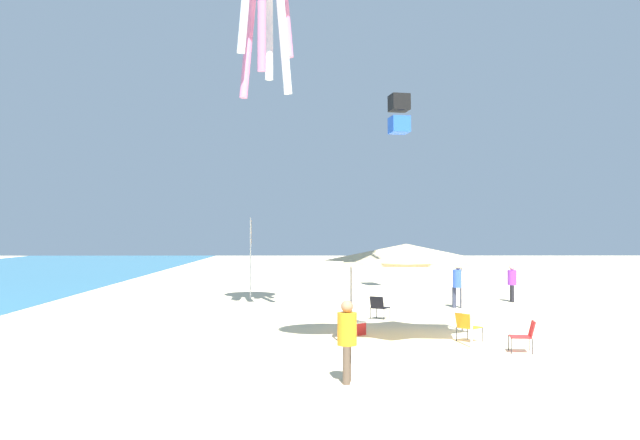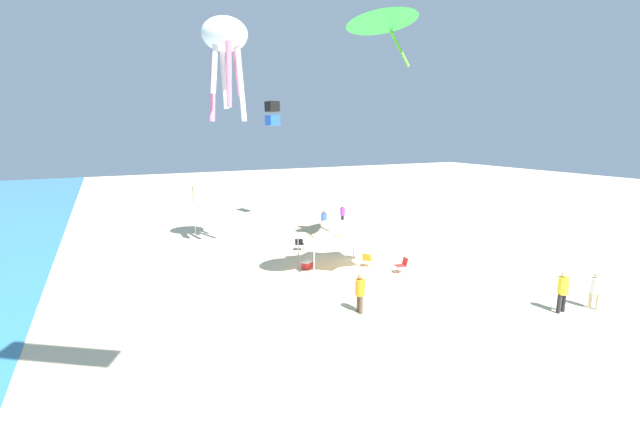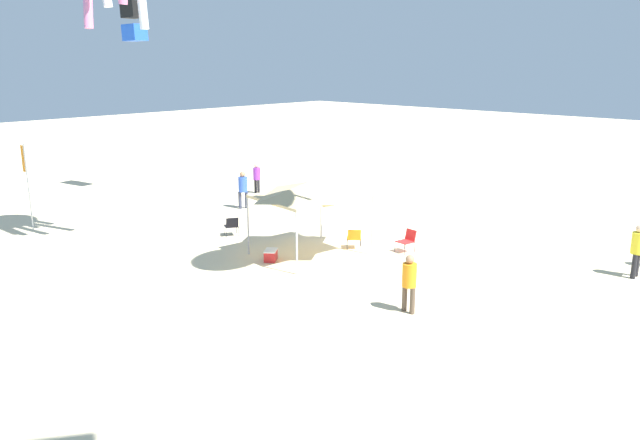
{
  "view_description": "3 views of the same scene",
  "coord_description": "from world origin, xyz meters",
  "px_view_note": "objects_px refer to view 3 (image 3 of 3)",
  "views": [
    {
      "loc": [
        -19.45,
        6.15,
        3.19
      ],
      "look_at": [
        -0.86,
        6.03,
        3.41
      ],
      "focal_mm": 38.6,
      "sensor_mm": 36.0,
      "label": 1
    },
    {
      "loc": [
        -19.61,
        14.47,
        7.44
      ],
      "look_at": [
        -0.46,
        4.97,
        3.01
      ],
      "focal_mm": 24.26,
      "sensor_mm": 36.0,
      "label": 2
    },
    {
      "loc": [
        -14.82,
        19.33,
        6.99
      ],
      "look_at": [
        0.03,
        3.55,
        1.41
      ],
      "focal_mm": 35.25,
      "sensor_mm": 36.0,
      "label": 3
    }
  ],
  "objects_px": {
    "folding_chair_left_of_tent": "(232,225)",
    "folding_chair_facing_ocean": "(354,237)",
    "person_far_stroller": "(409,279)",
    "person_by_tent": "(257,176)",
    "folding_chair_near_cooler": "(407,239)",
    "canopy_tent": "(310,190)",
    "person_near_umbrella": "(638,247)",
    "person_kite_handler": "(243,187)",
    "banner_flag": "(27,178)",
    "cooler_box": "(271,255)",
    "kite_box_black": "(134,21)"
  },
  "relations": [
    {
      "from": "canopy_tent",
      "to": "folding_chair_left_of_tent",
      "type": "distance_m",
      "value": 4.48
    },
    {
      "from": "banner_flag",
      "to": "person_by_tent",
      "type": "xyz_separation_m",
      "value": [
        -1.25,
        -11.42,
        -1.25
      ]
    },
    {
      "from": "person_by_tent",
      "to": "folding_chair_left_of_tent",
      "type": "bearing_deg",
      "value": -39.82
    },
    {
      "from": "person_far_stroller",
      "to": "folding_chair_facing_ocean",
      "type": "bearing_deg",
      "value": -27.61
    },
    {
      "from": "canopy_tent",
      "to": "cooler_box",
      "type": "bearing_deg",
      "value": 71.12
    },
    {
      "from": "canopy_tent",
      "to": "person_far_stroller",
      "type": "relative_size",
      "value": 2.28
    },
    {
      "from": "folding_chair_facing_ocean",
      "to": "person_kite_handler",
      "type": "distance_m",
      "value": 8.35
    },
    {
      "from": "folding_chair_facing_ocean",
      "to": "person_by_tent",
      "type": "bearing_deg",
      "value": -64.15
    },
    {
      "from": "folding_chair_near_cooler",
      "to": "canopy_tent",
      "type": "bearing_deg",
      "value": -122.66
    },
    {
      "from": "folding_chair_facing_ocean",
      "to": "person_by_tent",
      "type": "height_order",
      "value": "person_by_tent"
    },
    {
      "from": "folding_chair_facing_ocean",
      "to": "person_kite_handler",
      "type": "height_order",
      "value": "person_kite_handler"
    },
    {
      "from": "person_far_stroller",
      "to": "canopy_tent",
      "type": "bearing_deg",
      "value": -11.13
    },
    {
      "from": "person_kite_handler",
      "to": "person_near_umbrella",
      "type": "bearing_deg",
      "value": -55.69
    },
    {
      "from": "banner_flag",
      "to": "person_by_tent",
      "type": "relative_size",
      "value": 2.27
    },
    {
      "from": "folding_chair_facing_ocean",
      "to": "folding_chair_left_of_tent",
      "type": "bearing_deg",
      "value": -18.73
    },
    {
      "from": "folding_chair_near_cooler",
      "to": "folding_chair_facing_ocean",
      "type": "bearing_deg",
      "value": -136.92
    },
    {
      "from": "folding_chair_facing_ocean",
      "to": "kite_box_black",
      "type": "relative_size",
      "value": 0.43
    },
    {
      "from": "banner_flag",
      "to": "person_far_stroller",
      "type": "xyz_separation_m",
      "value": [
        -16.71,
        -3.57,
        -1.2
      ]
    },
    {
      "from": "cooler_box",
      "to": "canopy_tent",
      "type": "bearing_deg",
      "value": -108.88
    },
    {
      "from": "banner_flag",
      "to": "person_by_tent",
      "type": "height_order",
      "value": "banner_flag"
    },
    {
      "from": "canopy_tent",
      "to": "person_near_umbrella",
      "type": "xyz_separation_m",
      "value": [
        -9.53,
        -5.52,
        -1.37
      ]
    },
    {
      "from": "person_by_tent",
      "to": "kite_box_black",
      "type": "xyz_separation_m",
      "value": [
        3.81,
        4.41,
        7.83
      ]
    },
    {
      "from": "canopy_tent",
      "to": "person_far_stroller",
      "type": "xyz_separation_m",
      "value": [
        -5.82,
        2.0,
        -1.43
      ]
    },
    {
      "from": "folding_chair_facing_ocean",
      "to": "banner_flag",
      "type": "bearing_deg",
      "value": -10.29
    },
    {
      "from": "person_near_umbrella",
      "to": "person_by_tent",
      "type": "xyz_separation_m",
      "value": [
        19.17,
        -0.33,
        -0.11
      ]
    },
    {
      "from": "folding_chair_left_of_tent",
      "to": "person_near_umbrella",
      "type": "height_order",
      "value": "person_near_umbrella"
    },
    {
      "from": "banner_flag",
      "to": "person_near_umbrella",
      "type": "xyz_separation_m",
      "value": [
        -20.42,
        -11.09,
        -1.14
      ]
    },
    {
      "from": "folding_chair_facing_ocean",
      "to": "cooler_box",
      "type": "relative_size",
      "value": 1.1
    },
    {
      "from": "banner_flag",
      "to": "person_near_umbrella",
      "type": "height_order",
      "value": "banner_flag"
    },
    {
      "from": "cooler_box",
      "to": "person_near_umbrella",
      "type": "relative_size",
      "value": 0.41
    },
    {
      "from": "person_near_umbrella",
      "to": "person_far_stroller",
      "type": "relative_size",
      "value": 1.06
    },
    {
      "from": "canopy_tent",
      "to": "banner_flag",
      "type": "xyz_separation_m",
      "value": [
        10.89,
        5.57,
        -0.22
      ]
    },
    {
      "from": "canopy_tent",
      "to": "kite_box_black",
      "type": "distance_m",
      "value": 14.95
    },
    {
      "from": "folding_chair_left_of_tent",
      "to": "person_kite_handler",
      "type": "xyz_separation_m",
      "value": [
        3.44,
        -3.49,
        0.58
      ]
    },
    {
      "from": "canopy_tent",
      "to": "person_near_umbrella",
      "type": "height_order",
      "value": "canopy_tent"
    },
    {
      "from": "folding_chair_left_of_tent",
      "to": "folding_chair_facing_ocean",
      "type": "height_order",
      "value": "same"
    },
    {
      "from": "folding_chair_left_of_tent",
      "to": "person_kite_handler",
      "type": "height_order",
      "value": "person_kite_handler"
    },
    {
      "from": "folding_chair_near_cooler",
      "to": "kite_box_black",
      "type": "bearing_deg",
      "value": -166.87
    },
    {
      "from": "folding_chair_facing_ocean",
      "to": "cooler_box",
      "type": "bearing_deg",
      "value": 25.91
    },
    {
      "from": "person_by_tent",
      "to": "person_kite_handler",
      "type": "xyz_separation_m",
      "value": [
        -2.2,
        2.79,
        0.11
      ]
    },
    {
      "from": "folding_chair_near_cooler",
      "to": "kite_box_black",
      "type": "relative_size",
      "value": 0.43
    },
    {
      "from": "canopy_tent",
      "to": "kite_box_black",
      "type": "relative_size",
      "value": 2.03
    },
    {
      "from": "canopy_tent",
      "to": "banner_flag",
      "type": "height_order",
      "value": "banner_flag"
    },
    {
      "from": "person_by_tent",
      "to": "person_near_umbrella",
      "type": "bearing_deg",
      "value": 7.3
    },
    {
      "from": "person_near_umbrella",
      "to": "folding_chair_facing_ocean",
      "type": "bearing_deg",
      "value": 112.15
    },
    {
      "from": "folding_chair_facing_ocean",
      "to": "banner_flag",
      "type": "relative_size",
      "value": 0.22
    },
    {
      "from": "folding_chair_left_of_tent",
      "to": "folding_chair_facing_ocean",
      "type": "bearing_deg",
      "value": 142.5
    },
    {
      "from": "canopy_tent",
      "to": "person_near_umbrella",
      "type": "relative_size",
      "value": 2.16
    },
    {
      "from": "folding_chair_left_of_tent",
      "to": "person_far_stroller",
      "type": "distance_m",
      "value": 9.96
    },
    {
      "from": "person_near_umbrella",
      "to": "folding_chair_left_of_tent",
      "type": "bearing_deg",
      "value": 111.85
    }
  ]
}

